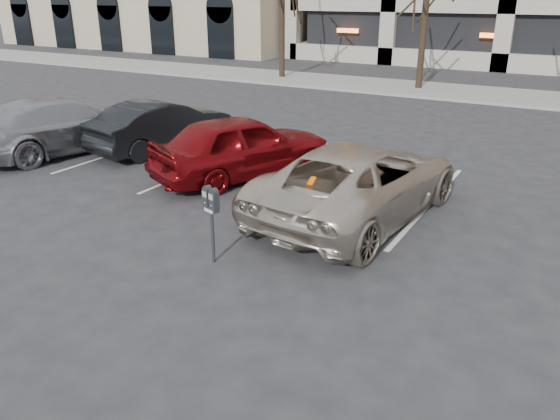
# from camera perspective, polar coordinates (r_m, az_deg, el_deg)

# --- Properties ---
(ground) EXTENTS (140.00, 140.00, 0.00)m
(ground) POSITION_cam_1_polar(r_m,az_deg,el_deg) (10.05, 4.11, -1.96)
(ground) COLOR #28282B
(ground) RESTS_ON ground
(sidewalk) EXTENTS (80.00, 4.00, 0.12)m
(sidewalk) POSITION_cam_1_polar(r_m,az_deg,el_deg) (24.95, 20.94, 11.17)
(sidewalk) COLOR gray
(sidewalk) RESTS_ON ground
(stall_lines) EXTENTS (16.90, 5.20, 0.00)m
(stall_lines) POSITION_cam_1_polar(r_m,az_deg,el_deg) (12.55, 3.03, 3.00)
(stall_lines) COLOR silver
(stall_lines) RESTS_ON ground
(parking_meter) EXTENTS (0.34, 0.21, 1.25)m
(parking_meter) POSITION_cam_1_polar(r_m,az_deg,el_deg) (8.50, -7.21, 0.38)
(parking_meter) COLOR black
(parking_meter) RESTS_ON ground
(suv_silver) EXTENTS (2.89, 5.38, 1.44)m
(suv_silver) POSITION_cam_1_polar(r_m,az_deg,el_deg) (10.48, 8.25, 3.08)
(suv_silver) COLOR beige
(suv_silver) RESTS_ON ground
(car_red) EXTENTS (3.35, 4.67, 1.48)m
(car_red) POSITION_cam_1_polar(r_m,az_deg,el_deg) (12.74, -3.94, 6.70)
(car_red) COLOR maroon
(car_red) RESTS_ON ground
(car_dark) EXTENTS (2.17, 4.30, 1.35)m
(car_dark) POSITION_cam_1_polar(r_m,az_deg,el_deg) (15.40, -12.23, 8.66)
(car_dark) COLOR black
(car_dark) RESTS_ON ground
(car_silver) EXTENTS (2.94, 5.37, 1.47)m
(car_silver) POSITION_cam_1_polar(r_m,az_deg,el_deg) (15.95, -21.83, 8.27)
(car_silver) COLOR #9A9CA2
(car_silver) RESTS_ON ground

